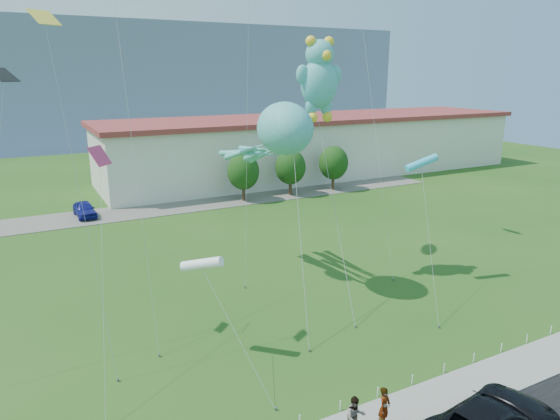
% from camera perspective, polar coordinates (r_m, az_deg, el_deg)
% --- Properties ---
extents(ground, '(160.00, 160.00, 0.00)m').
position_cam_1_polar(ground, '(24.42, 7.12, -19.50)').
color(ground, '#1D4A15').
rests_on(ground, ground).
extents(parking_strip, '(70.00, 6.00, 0.06)m').
position_cam_1_polar(parking_strip, '(54.40, -14.28, 0.06)').
color(parking_strip, '#59544C').
rests_on(parking_strip, ground).
extents(hill_ridge, '(160.00, 50.00, 25.00)m').
position_cam_1_polar(hill_ridge, '(136.79, -23.45, 13.51)').
color(hill_ridge, slate).
rests_on(hill_ridge, ground).
extents(warehouse, '(61.00, 15.00, 8.20)m').
position_cam_1_polar(warehouse, '(71.79, 4.37, 7.45)').
color(warehouse, beige).
rests_on(warehouse, ground).
extents(rope_fence, '(26.05, 0.05, 0.50)m').
position_cam_1_polar(rope_fence, '(23.42, 9.06, -20.52)').
color(rope_fence, white).
rests_on(rope_fence, ground).
extents(tree_near, '(3.60, 3.60, 5.47)m').
position_cam_1_polar(tree_near, '(55.78, -4.23, 4.41)').
color(tree_near, '#3F2B19').
rests_on(tree_near, ground).
extents(tree_mid, '(3.60, 3.60, 5.47)m').
position_cam_1_polar(tree_mid, '(58.38, 1.20, 4.94)').
color(tree_mid, '#3F2B19').
rests_on(tree_mid, ground).
extents(tree_far, '(3.60, 3.60, 5.47)m').
position_cam_1_polar(tree_far, '(61.46, 6.12, 5.38)').
color(tree_far, '#3F2B19').
rests_on(tree_far, ground).
extents(pedestrian_left, '(0.75, 0.64, 1.73)m').
position_cam_1_polar(pedestrian_left, '(21.92, 11.84, -21.19)').
color(pedestrian_left, gray).
rests_on(pedestrian_left, sidewalk).
extents(pedestrian_right, '(0.96, 0.82, 1.72)m').
position_cam_1_polar(pedestrian_right, '(21.26, 8.59, -22.34)').
color(pedestrian_right, gray).
rests_on(pedestrian_right, sidewalk).
extents(parked_car_blue, '(2.06, 4.52, 1.50)m').
position_cam_1_polar(parked_car_blue, '(53.52, -21.43, 0.08)').
color(parked_car_blue, navy).
rests_on(parked_car_blue, parking_strip).
extents(octopus_kite, '(3.91, 13.84, 12.31)m').
position_cam_1_polar(octopus_kite, '(31.41, -0.46, 8.24)').
color(octopus_kite, teal).
rests_on(octopus_kite, ground).
extents(teddy_bear_kite, '(3.63, 8.57, 16.18)m').
position_cam_1_polar(teddy_bear_kite, '(33.05, 4.51, 14.88)').
color(teddy_bear_kite, teal).
rests_on(teddy_bear_kite, ground).
extents(small_kite_cyan, '(3.66, 7.04, 8.71)m').
position_cam_1_polar(small_kite_cyan, '(33.89, 15.88, 5.07)').
color(small_kite_cyan, '#34BFEB').
rests_on(small_kite_cyan, ground).
extents(small_kite_pink, '(2.51, 8.41, 10.38)m').
position_cam_1_polar(small_kite_pink, '(25.78, -19.85, 3.02)').
color(small_kite_pink, '#DA305D').
rests_on(small_kite_pink, ground).
extents(small_kite_yellow, '(1.79, 4.55, 16.71)m').
position_cam_1_polar(small_kite_yellow, '(24.95, -24.37, 14.49)').
color(small_kite_yellow, gold).
rests_on(small_kite_yellow, ground).
extents(small_kite_white, '(1.49, 6.65, 5.44)m').
position_cam_1_polar(small_kite_white, '(24.53, -8.88, -6.21)').
color(small_kite_white, white).
rests_on(small_kite_white, ground).
extents(small_kite_black, '(3.23, 4.98, 14.28)m').
position_cam_1_polar(small_kite_black, '(27.18, -29.29, 9.67)').
color(small_kite_black, black).
rests_on(small_kite_black, ground).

